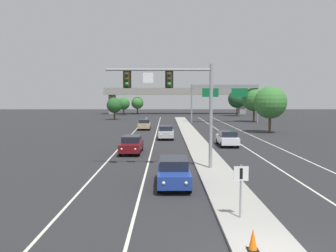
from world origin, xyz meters
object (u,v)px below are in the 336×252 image
car_oncoming_darkred (132,144)px  car_receding_white (227,138)px  car_oncoming_silver (166,132)px  car_oncoming_tan (144,124)px  tree_far_right_a (254,99)px  tree_far_right_c (237,99)px  tree_far_left_c (137,103)px  overhead_signal_mast (177,93)px  tree_far_left_b (124,104)px  car_oncoming_blue (174,172)px  tree_far_left_a (114,105)px  tree_far_right_b (270,103)px  traffic_cone_median_nose (253,240)px  median_sign_post (241,183)px  highway_sign_gantry (225,91)px

car_oncoming_darkred → car_receding_white: (9.51, 4.67, 0.00)m
car_oncoming_silver → car_oncoming_tan: bearing=105.6°
tree_far_right_a → tree_far_right_c: tree_far_right_a is taller
tree_far_left_c → overhead_signal_mast: bearing=-83.3°
tree_far_left_b → car_oncoming_blue: bearing=-81.0°
car_oncoming_blue → tree_far_right_c: bearing=75.6°
car_oncoming_silver → tree_far_left_b: tree_far_left_b is taller
overhead_signal_mast → tree_far_right_a: overhead_signal_mast is taller
tree_far_left_a → tree_far_left_b: (-0.25, 19.05, -0.01)m
car_oncoming_darkred → tree_far_right_b: bearing=44.4°
car_oncoming_blue → traffic_cone_median_nose: (2.37, -8.78, -0.31)m
car_oncoming_blue → car_oncoming_darkred: (-3.56, 11.49, 0.00)m
car_oncoming_tan → median_sign_post: bearing=-80.9°
car_oncoming_blue → tree_far_right_b: (14.17, 28.84, 3.47)m
car_oncoming_blue → tree_far_right_a: bearing=70.9°
car_receding_white → tree_far_left_c: size_ratio=0.89×
car_oncoming_blue → highway_sign_gantry: size_ratio=0.34×
car_oncoming_darkred → car_oncoming_silver: (3.11, 10.75, 0.00)m
tree_far_right_c → tree_far_left_a: bearing=-155.1°
car_receding_white → highway_sign_gantry: 33.02m
car_oncoming_darkred → car_oncoming_tan: bearing=90.6°
car_oncoming_tan → tree_far_right_b: tree_far_right_b is taller
car_oncoming_silver → tree_far_left_a: tree_far_left_a is taller
car_oncoming_tan → highway_sign_gantry: size_ratio=0.34×
traffic_cone_median_nose → highway_sign_gantry: (8.72, 57.11, 5.66)m
car_oncoming_silver → tree_far_left_c: bearing=98.0°
car_oncoming_blue → tree_far_right_a: (17.24, 49.80, 3.81)m
traffic_cone_median_nose → tree_far_left_c: 90.26m
car_oncoming_silver → tree_far_left_b: bearing=102.2°
car_receding_white → traffic_cone_median_nose: size_ratio=6.05×
tree_far_right_b → tree_far_left_a: bearing=132.5°
car_oncoming_blue → car_oncoming_silver: 22.25m
tree_far_right_a → car_oncoming_darkred: bearing=-118.5°
median_sign_post → car_receding_white: size_ratio=0.49×
tree_far_right_b → tree_far_left_b: bearing=119.0°
overhead_signal_mast → car_oncoming_tan: bearing=97.9°
car_receding_white → car_oncoming_tan: bearing=118.4°
overhead_signal_mast → tree_far_left_c: size_ratio=1.46×
car_oncoming_silver → tree_far_left_c: (-8.25, 58.52, 2.45)m
car_oncoming_darkred → car_receding_white: bearing=26.2°
car_oncoming_tan → tree_far_right_a: size_ratio=0.63×
median_sign_post → tree_far_right_a: size_ratio=0.31×
car_oncoming_blue → tree_far_right_c: tree_far_right_c is taller
tree_far_left_b → tree_far_right_b: tree_far_right_b is taller
car_oncoming_darkred → tree_far_left_a: size_ratio=0.92×
tree_far_left_b → tree_far_right_c: (30.37, -5.09, 1.30)m
highway_sign_gantry → tree_far_left_b: (-23.23, 27.98, -2.97)m
overhead_signal_mast → car_oncoming_silver: bearing=92.5°
tree_far_left_a → tree_far_left_b: size_ratio=1.00×
tree_far_left_a → tree_far_right_c: (30.12, 13.96, 1.29)m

